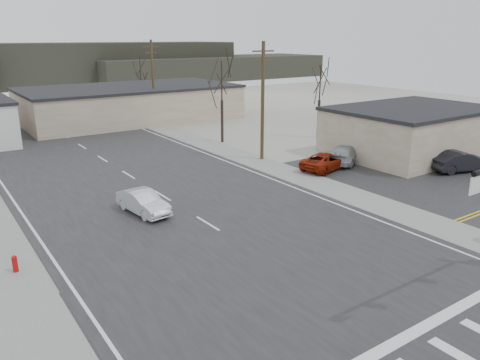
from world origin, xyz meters
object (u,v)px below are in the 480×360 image
(sedan_crossing, at_px, (143,202))
(car_far_a, at_px, (112,120))
(fire_hydrant, at_px, (15,264))
(car_parked_silver, at_px, (345,154))
(car_parked_red, at_px, (326,161))
(car_far_b, at_px, (17,104))
(car_parked_dark_b, at_px, (461,161))

(sedan_crossing, relative_size, car_far_a, 0.91)
(fire_hydrant, xyz_separation_m, car_parked_silver, (26.76, 5.00, 0.33))
(car_parked_red, xyz_separation_m, car_parked_silver, (2.80, 0.56, 0.07))
(car_parked_silver, bearing_deg, car_far_b, -9.74)
(fire_hydrant, bearing_deg, car_parked_silver, 10.58)
(car_far_b, xyz_separation_m, car_parked_dark_b, (22.43, -57.14, 0.12))
(car_parked_red, height_order, car_parked_dark_b, car_parked_dark_b)
(car_far_a, bearing_deg, fire_hydrant, 67.39)
(car_far_b, distance_m, car_parked_red, 52.56)
(fire_hydrant, xyz_separation_m, car_parked_red, (23.96, 4.44, 0.26))
(sedan_crossing, bearing_deg, fire_hydrant, -163.06)
(sedan_crossing, xyz_separation_m, car_parked_dark_b, (24.50, -5.72, 0.11))
(car_far_a, relative_size, car_parked_silver, 0.89)
(car_parked_dark_b, bearing_deg, fire_hydrant, 103.66)
(car_far_a, distance_m, car_far_b, 22.98)
(car_parked_red, height_order, car_parked_silver, car_parked_silver)
(car_far_b, bearing_deg, fire_hydrant, -89.33)
(fire_hydrant, bearing_deg, car_parked_red, 10.49)
(sedan_crossing, relative_size, car_far_b, 1.05)
(car_far_a, bearing_deg, car_parked_silver, 113.96)
(car_far_a, distance_m, car_parked_silver, 29.88)
(fire_hydrant, height_order, car_parked_dark_b, car_parked_dark_b)
(sedan_crossing, relative_size, car_parked_red, 0.86)
(sedan_crossing, xyz_separation_m, car_far_b, (2.07, 51.42, -0.01))
(fire_hydrant, relative_size, car_parked_dark_b, 0.18)
(car_far_b, distance_m, car_parked_dark_b, 61.38)
(car_parked_silver, bearing_deg, fire_hydrant, 72.27)
(fire_hydrant, relative_size, car_parked_red, 0.18)
(car_far_a, xyz_separation_m, car_parked_red, (7.42, -28.64, 0.00))
(car_parked_red, bearing_deg, car_far_b, 2.75)
(car_far_b, bearing_deg, car_parked_red, -63.62)
(fire_hydrant, distance_m, sedan_crossing, 8.68)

